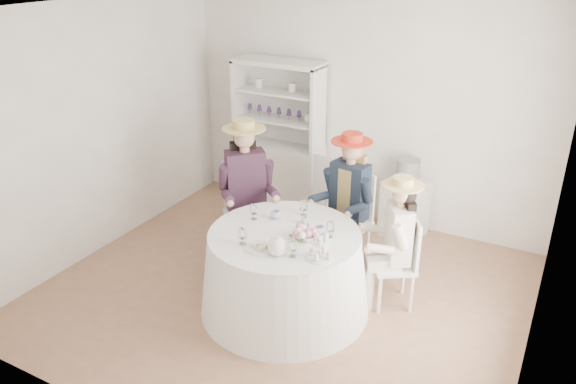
% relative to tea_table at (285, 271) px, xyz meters
% --- Properties ---
extents(ground, '(4.50, 4.50, 0.00)m').
position_rel_tea_table_xyz_m(ground, '(-0.14, 0.22, -0.40)').
color(ground, '#895F44').
rests_on(ground, ground).
extents(ceiling, '(4.50, 4.50, 0.00)m').
position_rel_tea_table_xyz_m(ceiling, '(-0.14, 0.22, 2.30)').
color(ceiling, white).
rests_on(ceiling, wall_back).
extents(wall_back, '(4.50, 0.00, 4.50)m').
position_rel_tea_table_xyz_m(wall_back, '(-0.14, 2.22, 0.95)').
color(wall_back, silver).
rests_on(wall_back, ground).
extents(wall_front, '(4.50, 0.00, 4.50)m').
position_rel_tea_table_xyz_m(wall_front, '(-0.14, -1.78, 0.95)').
color(wall_front, silver).
rests_on(wall_front, ground).
extents(wall_left, '(0.00, 4.50, 4.50)m').
position_rel_tea_table_xyz_m(wall_left, '(-2.39, 0.22, 0.95)').
color(wall_left, silver).
rests_on(wall_left, ground).
extents(wall_right, '(0.00, 4.50, 4.50)m').
position_rel_tea_table_xyz_m(wall_right, '(2.11, 0.22, 0.95)').
color(wall_right, silver).
rests_on(wall_right, ground).
extents(tea_table, '(1.59, 1.59, 0.80)m').
position_rel_tea_table_xyz_m(tea_table, '(0.00, 0.00, 0.00)').
color(tea_table, white).
rests_on(tea_table, ground).
extents(hutch, '(1.15, 0.47, 1.91)m').
position_rel_tea_table_xyz_m(hutch, '(-1.15, 1.99, 0.28)').
color(hutch, silver).
rests_on(hutch, ground).
extents(side_table, '(0.53, 0.53, 0.68)m').
position_rel_tea_table_xyz_m(side_table, '(0.53, 1.97, -0.06)').
color(side_table, silver).
rests_on(side_table, ground).
extents(hatbox, '(0.33, 0.33, 0.27)m').
position_rel_tea_table_xyz_m(hatbox, '(0.53, 1.97, 0.41)').
color(hatbox, black).
rests_on(hatbox, side_table).
extents(guest_left, '(0.66, 0.67, 1.57)m').
position_rel_tea_table_xyz_m(guest_left, '(-0.80, 0.63, 0.49)').
color(guest_left, silver).
rests_on(guest_left, ground).
extents(guest_mid, '(0.55, 0.58, 1.48)m').
position_rel_tea_table_xyz_m(guest_mid, '(0.20, 1.00, 0.44)').
color(guest_mid, silver).
rests_on(guest_mid, ground).
extents(guest_right, '(0.56, 0.52, 1.32)m').
position_rel_tea_table_xyz_m(guest_right, '(0.87, 0.54, 0.35)').
color(guest_right, silver).
rests_on(guest_right, ground).
extents(spare_chair, '(0.40, 0.40, 0.97)m').
position_rel_tea_table_xyz_m(spare_chair, '(-0.29, 1.69, 0.12)').
color(spare_chair, silver).
rests_on(spare_chair, ground).
extents(teacup_a, '(0.10, 0.10, 0.07)m').
position_rel_tea_table_xyz_m(teacup_a, '(-0.22, 0.21, 0.44)').
color(teacup_a, white).
rests_on(teacup_a, tea_table).
extents(teacup_b, '(0.09, 0.09, 0.06)m').
position_rel_tea_table_xyz_m(teacup_b, '(0.07, 0.25, 0.43)').
color(teacup_b, white).
rests_on(teacup_b, tea_table).
extents(teacup_c, '(0.08, 0.08, 0.07)m').
position_rel_tea_table_xyz_m(teacup_c, '(0.28, 0.14, 0.43)').
color(teacup_c, white).
rests_on(teacup_c, tea_table).
extents(flower_bowl, '(0.26, 0.26, 0.06)m').
position_rel_tea_table_xyz_m(flower_bowl, '(0.21, 0.00, 0.43)').
color(flower_bowl, white).
rests_on(flower_bowl, tea_table).
extents(flower_arrangement, '(0.18, 0.18, 0.07)m').
position_rel_tea_table_xyz_m(flower_arrangement, '(0.20, -0.02, 0.49)').
color(flower_arrangement, '#D86C8B').
rests_on(flower_arrangement, tea_table).
extents(table_teapot, '(0.23, 0.17, 0.18)m').
position_rel_tea_table_xyz_m(table_teapot, '(0.13, -0.35, 0.48)').
color(table_teapot, white).
rests_on(table_teapot, tea_table).
extents(sandwich_plate, '(0.26, 0.26, 0.06)m').
position_rel_tea_table_xyz_m(sandwich_plate, '(-0.05, -0.33, 0.42)').
color(sandwich_plate, white).
rests_on(sandwich_plate, tea_table).
extents(cupcake_stand, '(0.23, 0.23, 0.21)m').
position_rel_tea_table_xyz_m(cupcake_stand, '(0.47, -0.24, 0.48)').
color(cupcake_stand, white).
rests_on(cupcake_stand, tea_table).
extents(stemware_set, '(0.86, 0.83, 0.15)m').
position_rel_tea_table_xyz_m(stemware_set, '(0.00, -0.00, 0.48)').
color(stemware_set, white).
rests_on(stemware_set, tea_table).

